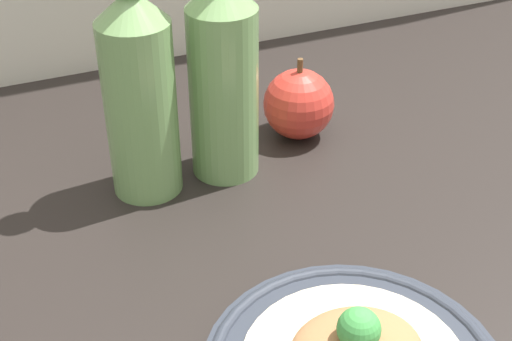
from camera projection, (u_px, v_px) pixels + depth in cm
name	position (u px, v px, depth cm)	size (l,w,h in cm)	color
cider_bottle_left	(139.00, 88.00, 69.17)	(7.23, 7.23, 28.73)	#729E5B
cider_bottle_right	(223.00, 72.00, 72.10)	(7.23, 7.23, 28.73)	#729E5B
apple	(299.00, 104.00, 82.25)	(8.22, 8.22, 9.80)	red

